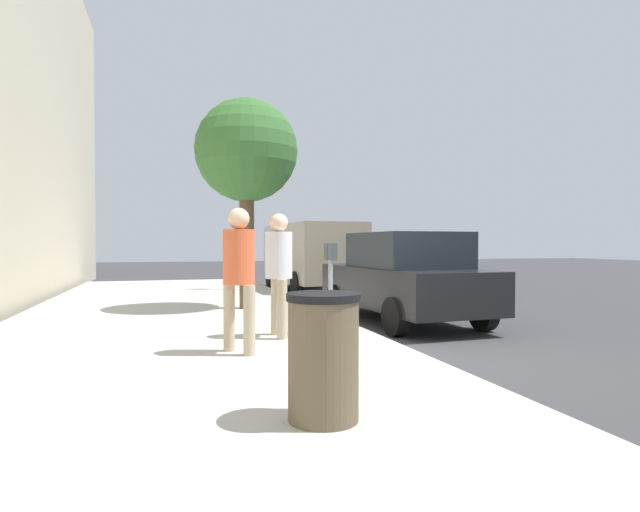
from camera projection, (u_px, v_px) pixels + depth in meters
name	position (u px, v px, depth m)	size (l,w,h in m)	color
ground_plane	(395.00, 352.00, 7.37)	(80.00, 80.00, 0.00)	#38383A
sidewalk_slab	(178.00, 360.00, 6.52)	(28.00, 6.00, 0.15)	#B7B2A8
parking_meter	(331.00, 269.00, 7.97)	(0.36, 0.12, 1.41)	gray
pedestrian_at_meter	(279.00, 263.00, 7.73)	(0.55, 0.40, 1.86)	tan
pedestrian_bystander	(239.00, 266.00, 6.57)	(0.50, 0.40, 1.86)	tan
parked_sedan_near	(403.00, 277.00, 10.18)	(4.47, 2.10, 1.77)	black
parked_van_far	(311.00, 253.00, 16.76)	(5.26, 2.25, 2.18)	gray
street_tree	(246.00, 153.00, 11.13)	(2.22, 2.22, 4.53)	brown
traffic_signal	(252.00, 211.00, 15.83)	(0.24, 0.44, 3.60)	black
trash_bin	(323.00, 356.00, 4.07)	(0.59, 0.59, 1.01)	brown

